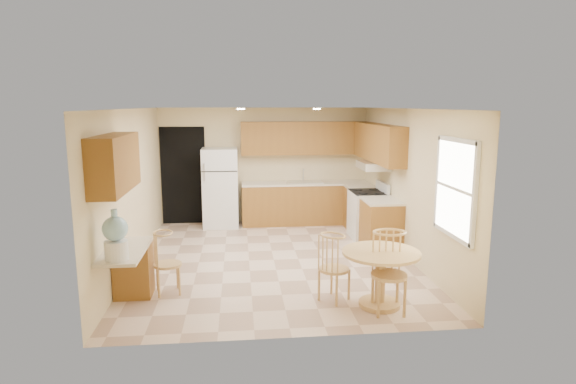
{
  "coord_description": "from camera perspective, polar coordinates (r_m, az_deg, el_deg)",
  "views": [
    {
      "loc": [
        -0.56,
        -7.71,
        2.57
      ],
      "look_at": [
        0.27,
        0.3,
        1.1
      ],
      "focal_mm": 30.0,
      "sensor_mm": 36.0,
      "label": 1
    }
  ],
  "objects": [
    {
      "name": "dining_table",
      "position": [
        6.33,
        10.91,
        -9.11
      ],
      "size": [
        0.99,
        0.99,
        0.73
      ],
      "rotation": [
        0.0,
        0.0,
        0.06
      ],
      "color": "tan",
      "rests_on": "floor"
    },
    {
      "name": "upper_cab_right",
      "position": [
        9.33,
        10.62,
        5.76
      ],
      "size": [
        0.33,
        2.42,
        0.7
      ],
      "primitive_type": "cube",
      "color": "#956225",
      "rests_on": "wall_right"
    },
    {
      "name": "doorway",
      "position": [
        10.62,
        -12.3,
        1.9
      ],
      "size": [
        0.9,
        0.02,
        2.1
      ],
      "primitive_type": "cube",
      "color": "black",
      "rests_on": "floor"
    },
    {
      "name": "counter_right_b",
      "position": [
        8.65,
        11.06,
        -1.02
      ],
      "size": [
        0.63,
        0.8,
        0.04
      ],
      "primitive_type": "cube",
      "color": "beige",
      "rests_on": "base_cab_right_b"
    },
    {
      "name": "window",
      "position": [
        6.58,
        19.24,
        0.42
      ],
      "size": [
        0.06,
        1.12,
        1.3
      ],
      "color": "white",
      "rests_on": "wall_right"
    },
    {
      "name": "wall_right",
      "position": [
        8.31,
        13.92,
        0.92
      ],
      "size": [
        0.02,
        5.5,
        2.5
      ],
      "primitive_type": "cube",
      "color": "beige",
      "rests_on": "floor"
    },
    {
      "name": "desk_top",
      "position": [
        6.44,
        -18.72,
        -6.6
      ],
      "size": [
        0.5,
        1.2,
        0.04
      ],
      "primitive_type": "cube",
      "color": "beige",
      "rests_on": "desk_pedestal"
    },
    {
      "name": "wall_front",
      "position": [
        5.16,
        0.48,
        -4.44
      ],
      "size": [
        4.5,
        0.02,
        2.5
      ],
      "primitive_type": "cube",
      "color": "beige",
      "rests_on": "floor"
    },
    {
      "name": "base_cab_right_a",
      "position": [
        10.12,
        8.59,
        -1.94
      ],
      "size": [
        0.6,
        0.59,
        0.87
      ],
      "primitive_type": "cube",
      "color": "#956225",
      "rests_on": "floor"
    },
    {
      "name": "range_hood",
      "position": [
        9.32,
        10.08,
        3.12
      ],
      "size": [
        0.5,
        0.76,
        0.14
      ],
      "primitive_type": "cube",
      "color": "silver",
      "rests_on": "upper_cab_right"
    },
    {
      "name": "counter_back",
      "position": [
        10.4,
        2.09,
        1.06
      ],
      "size": [
        2.75,
        0.63,
        0.04
      ],
      "primitive_type": "cube",
      "color": "beige",
      "rests_on": "base_cab_back"
    },
    {
      "name": "can_light_a",
      "position": [
        8.91,
        -5.62,
        9.77
      ],
      "size": [
        0.14,
        0.14,
        0.02
      ],
      "primitive_type": "cylinder",
      "color": "white",
      "rests_on": "ceiling"
    },
    {
      "name": "base_cab_right_b",
      "position": [
        8.75,
        10.95,
        -3.94
      ],
      "size": [
        0.6,
        0.8,
        0.87
      ],
      "primitive_type": "cube",
      "color": "#956225",
      "rests_on": "floor"
    },
    {
      "name": "ceiling",
      "position": [
        7.73,
        -1.8,
        9.84
      ],
      "size": [
        4.5,
        5.5,
        0.02
      ],
      "primitive_type": "cube",
      "color": "white",
      "rests_on": "wall_back"
    },
    {
      "name": "base_cab_back",
      "position": [
        10.48,
        2.08,
        -1.39
      ],
      "size": [
        2.75,
        0.6,
        0.87
      ],
      "primitive_type": "cube",
      "color": "#956225",
      "rests_on": "floor"
    },
    {
      "name": "floor",
      "position": [
        8.15,
        -1.7,
        -8.03
      ],
      "size": [
        5.5,
        5.5,
        0.0
      ],
      "primitive_type": "plane",
      "color": "beige",
      "rests_on": "ground"
    },
    {
      "name": "desk_pedestal",
      "position": [
        6.91,
        -17.84,
        -8.79
      ],
      "size": [
        0.48,
        0.42,
        0.72
      ],
      "primitive_type": "cube",
      "color": "#956225",
      "rests_on": "floor"
    },
    {
      "name": "wall_left",
      "position": [
        8.0,
        -18.03,
        0.36
      ],
      "size": [
        0.02,
        5.5,
        2.5
      ],
      "primitive_type": "cube",
      "color": "beige",
      "rests_on": "floor"
    },
    {
      "name": "wall_back",
      "position": [
        10.56,
        -2.84,
        3.17
      ],
      "size": [
        4.5,
        0.02,
        2.5
      ],
      "primitive_type": "cube",
      "color": "beige",
      "rests_on": "floor"
    },
    {
      "name": "water_crock",
      "position": [
        5.97,
        -19.76,
        -5.07
      ],
      "size": [
        0.29,
        0.29,
        0.61
      ],
      "color": "white",
      "rests_on": "desk_top"
    },
    {
      "name": "refrigerator",
      "position": [
        10.27,
        -8.01,
        0.52
      ],
      "size": [
        0.74,
        0.72,
        1.67
      ],
      "color": "white",
      "rests_on": "floor"
    },
    {
      "name": "chair_desk",
      "position": [
        6.74,
        -14.22,
        -7.62
      ],
      "size": [
        0.38,
        0.49,
        0.86
      ],
      "rotation": [
        0.0,
        0.0,
        -1.36
      ],
      "color": "tan",
      "rests_on": "floor"
    },
    {
      "name": "chair_table_a",
      "position": [
        6.33,
        5.68,
        -8.32
      ],
      "size": [
        0.4,
        0.49,
        0.9
      ],
      "rotation": [
        0.0,
        0.0,
        -0.82
      ],
      "color": "tan",
      "rests_on": "floor"
    },
    {
      "name": "chair_table_b",
      "position": [
        6.04,
        12.22,
        -8.71
      ],
      "size": [
        0.45,
        0.45,
        1.02
      ],
      "rotation": [
        0.0,
        0.0,
        3.09
      ],
      "color": "tan",
      "rests_on": "floor"
    },
    {
      "name": "upper_cab_back",
      "position": [
        10.42,
        2.02,
        6.4
      ],
      "size": [
        2.75,
        0.33,
        0.7
      ],
      "primitive_type": "cube",
      "color": "#956225",
      "rests_on": "wall_back"
    },
    {
      "name": "counter_right_a",
      "position": [
        10.03,
        8.66,
        0.6
      ],
      "size": [
        0.63,
        0.59,
        0.04
      ],
      "primitive_type": "cube",
      "color": "beige",
      "rests_on": "base_cab_right_a"
    },
    {
      "name": "upper_cab_left",
      "position": [
        6.34,
        -19.84,
        3.23
      ],
      "size": [
        0.33,
        1.4,
        0.7
      ],
      "primitive_type": "cube",
      "color": "#956225",
      "rests_on": "wall_left"
    },
    {
      "name": "sink",
      "position": [
        10.39,
        1.96,
        1.18
      ],
      "size": [
        0.78,
        0.44,
        0.01
      ],
      "primitive_type": "cube",
      "color": "silver",
      "rests_on": "counter_back"
    },
    {
      "name": "can_light_b",
      "position": [
        9.03,
        3.43,
        9.81
      ],
      "size": [
        0.14,
        0.14,
        0.02
      ],
      "primitive_type": "cylinder",
      "color": "white",
      "rests_on": "ceiling"
    },
    {
      "name": "stove",
      "position": [
        9.47,
        9.46,
        -2.6
      ],
      "size": [
        0.65,
        0.76,
        1.09
      ],
      "color": "white",
      "rests_on": "floor"
    }
  ]
}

